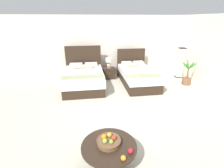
{
  "coord_description": "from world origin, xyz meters",
  "views": [
    {
      "loc": [
        -0.83,
        -3.91,
        2.34
      ],
      "look_at": [
        -0.17,
        0.54,
        0.57
      ],
      "focal_mm": 26.51,
      "sensor_mm": 36.0,
      "label": 1
    }
  ],
  "objects": [
    {
      "name": "ground_plane",
      "position": [
        0.0,
        0.0,
        -0.01
      ],
      "size": [
        10.32,
        10.16,
        0.02
      ],
      "primitive_type": "cube",
      "color": "#BCB7A3"
    },
    {
      "name": "loose_apple",
      "position": [
        -0.25,
        -1.99,
        0.45
      ],
      "size": [
        0.08,
        0.08,
        0.08
      ],
      "color": "red",
      "rests_on": "coffee_table"
    },
    {
      "name": "table_lamp",
      "position": [
        0.02,
        2.67,
        0.71
      ],
      "size": [
        0.27,
        0.27,
        0.42
      ],
      "color": "#D3AC8B",
      "rests_on": "nightstand"
    },
    {
      "name": "fruit_bowl",
      "position": [
        -0.56,
        -1.73,
        0.46
      ],
      "size": [
        0.41,
        0.41,
        0.16
      ],
      "color": "brown",
      "rests_on": "coffee_table"
    },
    {
      "name": "bed_near_window",
      "position": [
        -1.01,
        1.9,
        0.33
      ],
      "size": [
        1.42,
        2.1,
        1.35
      ],
      "color": "#2F2117",
      "rests_on": "ground"
    },
    {
      "name": "coffee_table",
      "position": [
        -0.56,
        -1.77,
        0.32
      ],
      "size": [
        0.92,
        0.92,
        0.4
      ],
      "color": "#2F2117",
      "rests_on": "ground"
    },
    {
      "name": "bed_near_corner",
      "position": [
        1.01,
        1.89,
        0.31
      ],
      "size": [
        1.2,
        2.19,
        1.18
      ],
      "color": "#2F2117",
      "rests_on": "ground"
    },
    {
      "name": "potted_palm",
      "position": [
        2.86,
        1.52,
        0.25
      ],
      "size": [
        0.58,
        0.51,
        0.95
      ],
      "color": "brown",
      "rests_on": "ground"
    },
    {
      "name": "wall_back",
      "position": [
        0.0,
        3.28,
        1.25
      ],
      "size": [
        10.32,
        0.12,
        2.5
      ],
      "primitive_type": "cube",
      "color": "silver",
      "rests_on": "ground"
    },
    {
      "name": "nightstand",
      "position": [
        0.02,
        2.65,
        0.23
      ],
      "size": [
        0.49,
        0.41,
        0.45
      ],
      "color": "#2F2117",
      "rests_on": "ground"
    },
    {
      "name": "floor_lamp_corner",
      "position": [
        3.0,
        2.36,
        0.63
      ],
      "size": [
        0.26,
        0.26,
        1.26
      ],
      "color": "black",
      "rests_on": "ground"
    },
    {
      "name": "loose_orange",
      "position": [
        -0.39,
        -2.1,
        0.44
      ],
      "size": [
        0.08,
        0.08,
        0.08
      ],
      "color": "orange",
      "rests_on": "coffee_table"
    }
  ]
}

